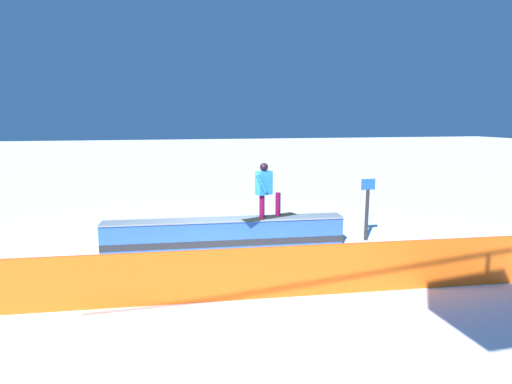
{
  "coord_description": "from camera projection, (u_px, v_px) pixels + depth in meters",
  "views": [
    {
      "loc": [
        1.46,
        10.2,
        3.35
      ],
      "look_at": [
        -0.6,
        1.05,
        1.66
      ],
      "focal_mm": 28.28,
      "sensor_mm": 36.0,
      "label": 1
    }
  ],
  "objects": [
    {
      "name": "grind_box",
      "position": [
        225.0,
        235.0,
        10.64
      ],
      "size": [
        6.33,
        1.04,
        0.79
      ],
      "color": "blue",
      "rests_on": "ground_plane"
    },
    {
      "name": "snowboarder",
      "position": [
        266.0,
        189.0,
        10.52
      ],
      "size": [
        1.6,
        0.81,
        1.47
      ],
      "color": "black",
      "rests_on": "grind_box"
    },
    {
      "name": "ground_plane",
      "position": [
        225.0,
        247.0,
        10.71
      ],
      "size": [
        120.0,
        120.0,
        0.0
      ],
      "primitive_type": "plane",
      "color": "white"
    },
    {
      "name": "safety_fence",
      "position": [
        250.0,
        274.0,
        7.55
      ],
      "size": [
        11.55,
        0.94,
        1.01
      ],
      "primitive_type": "cube",
      "rotation": [
        0.0,
        0.0,
        -0.08
      ],
      "color": "#F65D14",
      "rests_on": "ground_plane"
    },
    {
      "name": "trail_marker",
      "position": [
        367.0,
        208.0,
        11.21
      ],
      "size": [
        0.4,
        0.1,
        1.74
      ],
      "color": "#262628",
      "rests_on": "ground_plane"
    }
  ]
}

